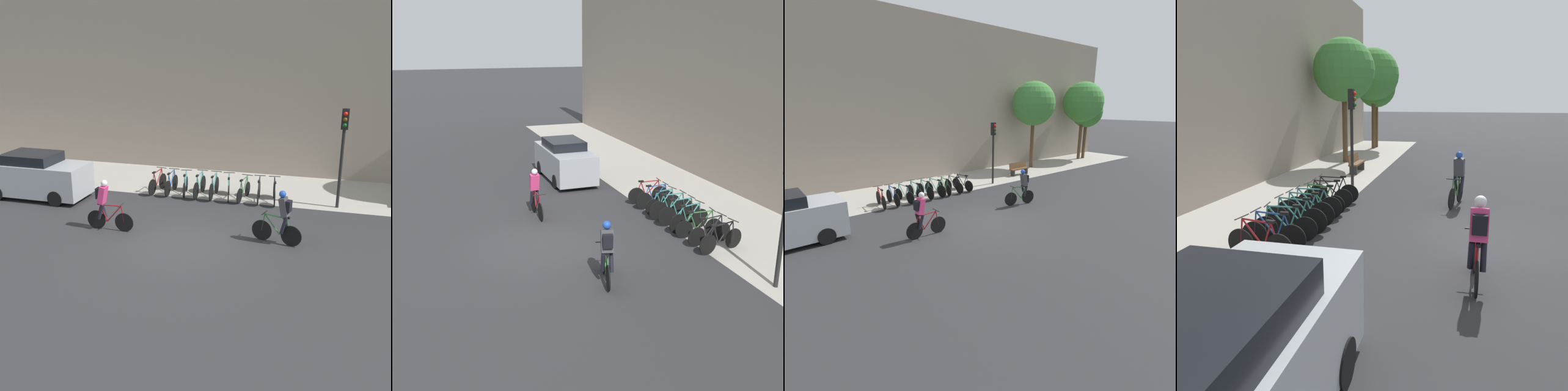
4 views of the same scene
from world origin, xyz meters
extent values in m
plane|color=#2B2B2D|center=(0.00, 0.00, 0.00)|extent=(200.00, 200.00, 0.00)
cube|color=#A39E93|center=(0.00, 6.75, 0.00)|extent=(44.00, 4.50, 0.01)
cube|color=gray|center=(0.00, 9.30, 5.14)|extent=(44.00, 0.60, 10.28)
cylinder|color=black|center=(-2.15, 0.44, 0.33)|extent=(0.66, 0.04, 0.66)
cylinder|color=black|center=(-3.17, 0.44, 0.33)|extent=(0.66, 0.04, 0.66)
cylinder|color=maroon|center=(-2.50, 0.44, 0.61)|extent=(0.56, 0.04, 0.62)
cylinder|color=maroon|center=(-2.88, 0.44, 0.60)|extent=(0.26, 0.04, 0.58)
cylinder|color=maroon|center=(-2.61, 0.44, 0.90)|extent=(0.76, 0.05, 0.07)
cylinder|color=maroon|center=(-2.97, 0.44, 0.32)|extent=(0.41, 0.04, 0.05)
cylinder|color=maroon|center=(-3.08, 0.44, 0.61)|extent=(0.21, 0.03, 0.56)
cylinder|color=maroon|center=(-2.19, 0.44, 0.62)|extent=(0.12, 0.04, 0.59)
cylinder|color=black|center=(-2.23, 0.44, 0.95)|extent=(0.03, 0.46, 0.03)
cube|color=black|center=(-2.99, 0.44, 0.92)|extent=(0.20, 0.08, 0.06)
cube|color=#DB3875|center=(-2.89, 0.44, 1.25)|extent=(0.32, 0.32, 0.63)
sphere|color=silver|center=(-2.81, 0.44, 1.66)|extent=(0.22, 0.22, 0.22)
cylinder|color=black|center=(-2.94, 0.33, 0.68)|extent=(0.28, 0.11, 0.56)
cylinder|color=black|center=(-2.94, 0.55, 0.68)|extent=(0.24, 0.11, 0.56)
cube|color=black|center=(-3.03, 0.44, 1.30)|extent=(0.14, 0.26, 0.36)
cylinder|color=black|center=(2.42, 1.04, 0.34)|extent=(0.67, 0.20, 0.68)
cylinder|color=black|center=(3.39, 0.80, 0.34)|extent=(0.67, 0.20, 0.68)
cylinder|color=#2D6B33|center=(2.75, 0.96, 0.62)|extent=(0.54, 0.18, 0.62)
cylinder|color=#2D6B33|center=(3.11, 0.87, 0.61)|extent=(0.26, 0.10, 0.58)
cylinder|color=#2D6B33|center=(2.86, 0.93, 0.90)|extent=(0.73, 0.22, 0.07)
cylinder|color=#2D6B33|center=(3.20, 0.85, 0.33)|extent=(0.40, 0.13, 0.05)
cylinder|color=#2D6B33|center=(3.30, 0.82, 0.61)|extent=(0.21, 0.08, 0.56)
cylinder|color=#2D6B33|center=(2.46, 1.03, 0.63)|extent=(0.12, 0.06, 0.58)
cylinder|color=black|center=(2.50, 1.02, 0.96)|extent=(0.14, 0.45, 0.03)
cube|color=black|center=(3.22, 0.84, 0.93)|extent=(0.21, 0.13, 0.06)
cube|color=#3D3D42|center=(3.12, 0.87, 1.26)|extent=(0.39, 0.39, 0.63)
sphere|color=#1E47AD|center=(3.04, 0.89, 1.67)|extent=(0.27, 0.27, 0.22)
cylinder|color=black|center=(3.19, 0.96, 0.68)|extent=(0.29, 0.17, 0.56)
cylinder|color=black|center=(3.14, 0.75, 0.68)|extent=(0.26, 0.17, 0.56)
cube|color=black|center=(3.25, 0.83, 1.31)|extent=(0.20, 0.29, 0.36)
cylinder|color=black|center=(-2.57, 5.45, 0.34)|extent=(0.11, 0.67, 0.67)
cylinder|color=black|center=(-2.68, 4.47, 0.34)|extent=(0.11, 0.67, 0.67)
cylinder|color=maroon|center=(-2.61, 5.12, 0.62)|extent=(0.10, 0.54, 0.62)
cylinder|color=maroon|center=(-2.65, 4.76, 0.60)|extent=(0.07, 0.26, 0.58)
cylinder|color=maroon|center=(-2.62, 5.01, 0.90)|extent=(0.12, 0.73, 0.07)
cylinder|color=maroon|center=(-2.66, 4.67, 0.33)|extent=(0.08, 0.40, 0.05)
cylinder|color=maroon|center=(-2.67, 4.56, 0.61)|extent=(0.05, 0.21, 0.56)
cylinder|color=maroon|center=(-2.58, 5.41, 0.63)|extent=(0.05, 0.12, 0.58)
cylinder|color=black|center=(-2.58, 5.37, 0.96)|extent=(0.46, 0.08, 0.03)
cube|color=black|center=(-2.66, 4.65, 0.93)|extent=(0.10, 0.21, 0.06)
cylinder|color=black|center=(-2.01, 5.44, 0.33)|extent=(0.04, 0.66, 0.66)
cylinder|color=black|center=(-2.01, 4.48, 0.33)|extent=(0.04, 0.66, 0.66)
cylinder|color=#1E478C|center=(-2.01, 5.12, 0.61)|extent=(0.04, 0.53, 0.62)
cylinder|color=#1E478C|center=(-2.01, 4.76, 0.60)|extent=(0.04, 0.25, 0.58)
cylinder|color=#1E478C|center=(-2.01, 5.01, 0.90)|extent=(0.04, 0.72, 0.07)
cylinder|color=#1E478C|center=(-2.01, 4.67, 0.32)|extent=(0.03, 0.39, 0.05)
cylinder|color=#1E478C|center=(-2.01, 4.57, 0.61)|extent=(0.03, 0.20, 0.56)
cylinder|color=#1E478C|center=(-2.01, 5.41, 0.62)|extent=(0.04, 0.11, 0.58)
cylinder|color=black|center=(-2.01, 5.37, 0.95)|extent=(0.46, 0.03, 0.03)
cube|color=black|center=(-2.01, 4.65, 0.92)|extent=(0.08, 0.20, 0.06)
cylinder|color=black|center=(-1.48, 5.45, 0.31)|extent=(0.15, 0.63, 0.63)
cylinder|color=black|center=(-1.30, 4.48, 0.31)|extent=(0.15, 0.63, 0.63)
cylinder|color=teal|center=(-1.42, 5.12, 0.60)|extent=(0.14, 0.54, 0.62)
cylinder|color=teal|center=(-1.35, 4.76, 0.58)|extent=(0.09, 0.26, 0.58)
cylinder|color=teal|center=(-1.40, 5.01, 0.88)|extent=(0.18, 0.73, 0.07)
cylinder|color=teal|center=(-1.34, 4.67, 0.31)|extent=(0.11, 0.39, 0.05)
cylinder|color=teal|center=(-1.32, 4.57, 0.59)|extent=(0.07, 0.21, 0.56)
cylinder|color=teal|center=(-1.48, 5.41, 0.60)|extent=(0.06, 0.12, 0.58)
cylinder|color=black|center=(-1.47, 5.37, 0.93)|extent=(0.46, 0.11, 0.03)
cube|color=black|center=(-1.33, 4.65, 0.90)|extent=(0.12, 0.21, 0.06)
cylinder|color=black|center=(-0.77, 5.49, 0.35)|extent=(0.05, 0.71, 0.71)
cylinder|color=black|center=(-0.79, 4.44, 0.35)|extent=(0.05, 0.71, 0.71)
cylinder|color=teal|center=(-0.77, 5.13, 0.63)|extent=(0.05, 0.58, 0.62)
cylinder|color=teal|center=(-0.78, 4.74, 0.62)|extent=(0.04, 0.27, 0.58)
cylinder|color=teal|center=(-0.78, 5.02, 0.92)|extent=(0.05, 0.78, 0.07)
cylinder|color=teal|center=(-0.78, 4.65, 0.34)|extent=(0.04, 0.42, 0.05)
cylinder|color=teal|center=(-0.78, 4.53, 0.63)|extent=(0.04, 0.22, 0.56)
cylinder|color=teal|center=(-0.77, 5.45, 0.64)|extent=(0.04, 0.12, 0.59)
cylinder|color=black|center=(-0.77, 5.40, 0.97)|extent=(0.46, 0.04, 0.03)
cube|color=black|center=(-0.78, 4.63, 0.94)|extent=(0.08, 0.20, 0.06)
cylinder|color=black|center=(-0.17, 5.47, 0.35)|extent=(0.05, 0.70, 0.70)
cylinder|color=black|center=(-0.15, 4.45, 0.35)|extent=(0.05, 0.70, 0.70)
cylinder|color=teal|center=(-0.16, 5.13, 0.63)|extent=(0.05, 0.56, 0.62)
cylinder|color=teal|center=(-0.16, 4.75, 0.62)|extent=(0.04, 0.26, 0.58)
cylinder|color=teal|center=(-0.16, 5.01, 0.92)|extent=(0.05, 0.76, 0.07)
cylinder|color=teal|center=(-0.15, 4.66, 0.34)|extent=(0.04, 0.41, 0.05)
cylinder|color=teal|center=(-0.15, 4.54, 0.63)|extent=(0.04, 0.21, 0.56)
cylinder|color=teal|center=(-0.17, 5.43, 0.64)|extent=(0.04, 0.12, 0.59)
cylinder|color=black|center=(-0.17, 5.39, 0.97)|extent=(0.46, 0.04, 0.03)
cube|color=black|center=(-0.15, 4.64, 0.94)|extent=(0.08, 0.20, 0.06)
cylinder|color=black|center=(0.36, 5.47, 0.34)|extent=(0.16, 0.67, 0.68)
cylinder|color=black|center=(0.55, 4.46, 0.34)|extent=(0.16, 0.67, 0.68)
cylinder|color=teal|center=(0.43, 5.12, 0.62)|extent=(0.15, 0.56, 0.62)
cylinder|color=teal|center=(0.50, 4.75, 0.60)|extent=(0.09, 0.27, 0.58)
cylinder|color=teal|center=(0.45, 5.01, 0.90)|extent=(0.18, 0.76, 0.07)
cylinder|color=teal|center=(0.52, 4.66, 0.33)|extent=(0.11, 0.41, 0.05)
cylinder|color=teal|center=(0.54, 4.55, 0.61)|extent=(0.07, 0.22, 0.56)
cylinder|color=teal|center=(0.37, 5.43, 0.63)|extent=(0.06, 0.12, 0.59)
cylinder|color=black|center=(0.38, 5.39, 0.96)|extent=(0.46, 0.11, 0.03)
cube|color=black|center=(0.52, 4.64, 0.93)|extent=(0.12, 0.21, 0.06)
cylinder|color=black|center=(1.14, 5.47, 0.30)|extent=(0.12, 0.60, 0.60)
cylinder|color=black|center=(1.00, 4.45, 0.30)|extent=(0.12, 0.60, 0.60)
cylinder|color=#2D6B33|center=(1.10, 5.13, 0.58)|extent=(0.12, 0.57, 0.62)
cylinder|color=#2D6B33|center=(1.04, 4.75, 0.57)|extent=(0.08, 0.27, 0.58)
cylinder|color=#2D6B33|center=(1.08, 5.01, 0.87)|extent=(0.14, 0.77, 0.07)
cylinder|color=#2D6B33|center=(1.03, 4.65, 0.29)|extent=(0.09, 0.42, 0.05)
cylinder|color=#2D6B33|center=(1.02, 4.54, 0.58)|extent=(0.06, 0.22, 0.56)
cylinder|color=#2D6B33|center=(1.14, 5.43, 0.59)|extent=(0.05, 0.12, 0.59)
cylinder|color=black|center=(1.13, 5.39, 0.92)|extent=(0.46, 0.09, 0.03)
cube|color=black|center=(1.03, 4.63, 0.89)|extent=(0.11, 0.21, 0.06)
cylinder|color=black|center=(1.64, 5.47, 0.32)|extent=(0.10, 0.64, 0.63)
cylinder|color=black|center=(1.74, 4.46, 0.32)|extent=(0.10, 0.64, 0.63)
cylinder|color=black|center=(1.68, 5.12, 0.60)|extent=(0.09, 0.56, 0.62)
cylinder|color=black|center=(1.71, 4.75, 0.58)|extent=(0.06, 0.26, 0.58)
cylinder|color=black|center=(1.69, 5.01, 0.88)|extent=(0.11, 0.75, 0.07)
cylinder|color=black|center=(1.72, 4.66, 0.31)|extent=(0.07, 0.41, 0.05)
cylinder|color=black|center=(1.73, 4.55, 0.59)|extent=(0.05, 0.22, 0.56)
cylinder|color=black|center=(1.65, 5.43, 0.61)|extent=(0.05, 0.12, 0.58)
cylinder|color=black|center=(1.65, 5.39, 0.94)|extent=(0.46, 0.07, 0.03)
cube|color=black|center=(1.72, 4.64, 0.91)|extent=(0.10, 0.21, 0.06)
cylinder|color=black|center=(2.23, 5.48, 0.32)|extent=(0.14, 0.64, 0.65)
cylinder|color=black|center=(2.39, 4.45, 0.32)|extent=(0.14, 0.64, 0.65)
cylinder|color=black|center=(2.28, 5.13, 0.60)|extent=(0.13, 0.57, 0.62)
cylinder|color=black|center=(2.34, 4.75, 0.59)|extent=(0.08, 0.27, 0.58)
cylinder|color=black|center=(2.30, 5.01, 0.89)|extent=(0.16, 0.77, 0.07)
cylinder|color=black|center=(2.36, 4.65, 0.31)|extent=(0.10, 0.42, 0.05)
cylinder|color=black|center=(2.38, 4.54, 0.60)|extent=(0.07, 0.22, 0.56)
cylinder|color=black|center=(2.23, 5.44, 0.61)|extent=(0.05, 0.12, 0.59)
cylinder|color=black|center=(2.24, 5.39, 0.94)|extent=(0.46, 0.10, 0.03)
cube|color=black|center=(2.36, 4.63, 0.91)|extent=(0.11, 0.21, 0.06)
cylinder|color=black|center=(4.74, 5.01, 1.90)|extent=(0.12, 0.12, 3.81)
cube|color=black|center=(4.74, 5.01, 3.43)|extent=(0.26, 0.20, 0.76)
sphere|color=red|center=(4.74, 4.89, 3.64)|extent=(0.15, 0.15, 0.15)
sphere|color=#4C380A|center=(4.74, 4.89, 3.43)|extent=(0.15, 0.15, 0.15)
sphere|color=#0C4719|center=(4.74, 4.89, 3.22)|extent=(0.15, 0.15, 0.15)
cube|color=brown|center=(7.89, 5.68, 0.45)|extent=(1.66, 0.40, 0.08)
cube|color=brown|center=(7.89, 5.86, 0.69)|extent=(1.66, 0.12, 0.40)
cube|color=#2D2D2D|center=(7.23, 5.68, 0.23)|extent=(0.08, 0.36, 0.45)
cube|color=#2D2D2D|center=(8.55, 5.68, 0.23)|extent=(0.08, 0.36, 0.45)
cylinder|color=black|center=(-5.79, 2.10, 0.31)|extent=(0.62, 0.20, 0.62)
cylinder|color=black|center=(-5.79, 3.74, 0.31)|extent=(0.62, 0.20, 0.62)
cylinder|color=#4C3823|center=(10.79, 7.16, 1.93)|extent=(0.28, 0.28, 3.87)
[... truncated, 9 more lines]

